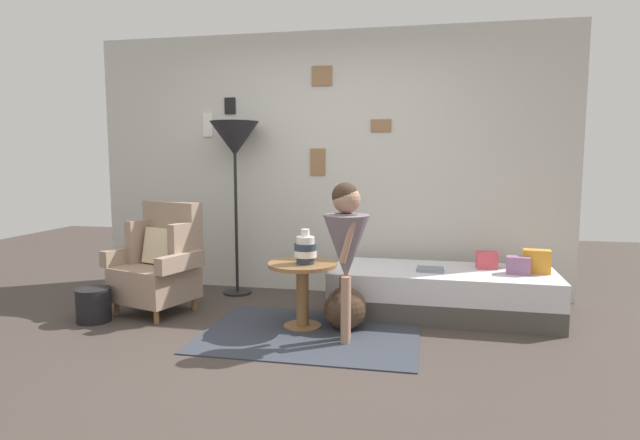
% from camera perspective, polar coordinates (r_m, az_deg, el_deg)
% --- Properties ---
extents(ground_plane, '(12.00, 12.00, 0.00)m').
position_cam_1_polar(ground_plane, '(3.73, -5.39, -14.76)').
color(ground_plane, '#423833').
extents(gallery_wall, '(4.80, 0.12, 2.60)m').
position_cam_1_polar(gallery_wall, '(5.36, 0.58, 6.07)').
color(gallery_wall, beige).
rests_on(gallery_wall, ground).
extents(rug, '(1.67, 1.23, 0.01)m').
position_cam_1_polar(rug, '(4.20, -1.02, -12.14)').
color(rug, '#333842').
rests_on(rug, ground).
extents(armchair, '(0.87, 0.75, 0.97)m').
position_cam_1_polar(armchair, '(4.91, -16.83, -4.41)').
color(armchair, olive).
rests_on(armchair, ground).
extents(daybed, '(1.91, 0.84, 0.40)m').
position_cam_1_polar(daybed, '(4.76, 12.98, -7.59)').
color(daybed, '#4C4742').
rests_on(daybed, ground).
extents(pillow_head, '(0.23, 0.14, 0.20)m').
position_cam_1_polar(pillow_head, '(4.81, 22.32, -4.15)').
color(pillow_head, orange).
rests_on(pillow_head, daybed).
extents(pillow_mid, '(0.20, 0.14, 0.15)m').
position_cam_1_polar(pillow_mid, '(4.71, 20.58, -4.60)').
color(pillow_mid, gray).
rests_on(pillow_mid, daybed).
extents(pillow_back, '(0.18, 0.13, 0.15)m').
position_cam_1_polar(pillow_back, '(4.85, 17.55, -4.14)').
color(pillow_back, '#D64C56').
rests_on(pillow_back, daybed).
extents(side_table, '(0.55, 0.55, 0.53)m').
position_cam_1_polar(side_table, '(4.26, -1.90, -6.63)').
color(side_table, olive).
rests_on(side_table, ground).
extents(vase_striped, '(0.18, 0.18, 0.28)m').
position_cam_1_polar(vase_striped, '(4.17, -1.58, -3.19)').
color(vase_striped, '#2D384C').
rests_on(vase_striped, side_table).
extents(floor_lamp, '(0.48, 0.48, 1.72)m').
position_cam_1_polar(floor_lamp, '(5.29, -9.18, 8.18)').
color(floor_lamp, black).
rests_on(floor_lamp, ground).
extents(person_child, '(0.34, 0.34, 1.19)m').
position_cam_1_polar(person_child, '(3.85, 2.84, -2.20)').
color(person_child, '#A37A60').
rests_on(person_child, ground).
extents(book_on_daybed, '(0.23, 0.18, 0.03)m').
position_cam_1_polar(book_on_daybed, '(4.63, 11.78, -5.24)').
color(book_on_daybed, gray).
rests_on(book_on_daybed, daybed).
extents(demijohn_near, '(0.34, 0.34, 0.43)m').
position_cam_1_polar(demijohn_near, '(4.26, 2.74, -9.45)').
color(demijohn_near, '#473323').
rests_on(demijohn_near, ground).
extents(magazine_basket, '(0.28, 0.28, 0.28)m').
position_cam_1_polar(magazine_basket, '(4.86, -23.23, -8.42)').
color(magazine_basket, black).
rests_on(magazine_basket, ground).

